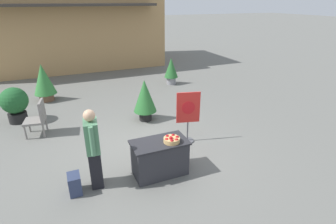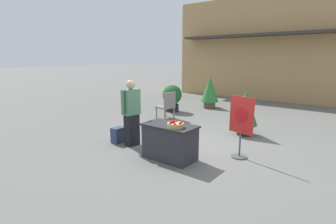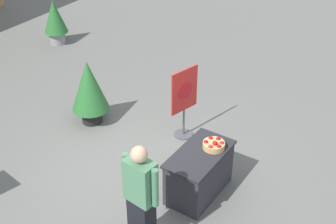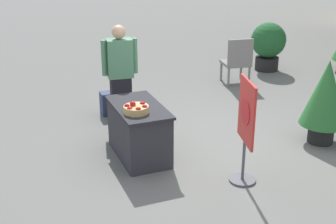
# 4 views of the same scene
# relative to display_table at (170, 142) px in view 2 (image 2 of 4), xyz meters

# --- Properties ---
(ground_plane) EXTENTS (120.00, 120.00, 0.00)m
(ground_plane) POSITION_rel_display_table_xyz_m (0.02, 1.07, -0.40)
(ground_plane) COLOR slate
(storefront_building) EXTENTS (10.51, 5.64, 5.44)m
(storefront_building) POSITION_rel_display_table_xyz_m (-1.18, 11.98, 2.32)
(storefront_building) COLOR tan
(storefront_building) RESTS_ON ground_plane
(display_table) EXTENTS (1.22, 0.67, 0.80)m
(display_table) POSITION_rel_display_table_xyz_m (0.00, 0.00, 0.00)
(display_table) COLOR #2D2D33
(display_table) RESTS_ON ground_plane
(apple_basket) EXTENTS (0.35, 0.35, 0.16)m
(apple_basket) POSITION_rel_display_table_xyz_m (0.24, -0.11, 0.46)
(apple_basket) COLOR tan
(apple_basket) RESTS_ON display_table
(person_visitor) EXTENTS (0.30, 0.61, 1.71)m
(person_visitor) POSITION_rel_display_table_xyz_m (-1.35, 0.13, 0.47)
(person_visitor) COLOR black
(person_visitor) RESTS_ON ground_plane
(backpack) EXTENTS (0.24, 0.34, 0.42)m
(backpack) POSITION_rel_display_table_xyz_m (-1.80, 0.05, -0.19)
(backpack) COLOR #2D3856
(backpack) RESTS_ON ground_plane
(poster_board) EXTENTS (0.61, 0.36, 1.42)m
(poster_board) POSITION_rel_display_table_xyz_m (1.22, 1.05, 0.39)
(poster_board) COLOR #4C4C51
(poster_board) RESTS_ON ground_plane
(patio_chair) EXTENTS (0.62, 0.62, 1.02)m
(patio_chair) POSITION_rel_display_table_xyz_m (-2.49, 3.07, 0.15)
(patio_chair) COLOR gray
(patio_chair) RESTS_ON ground_plane
(potted_plant_near_right) EXTENTS (0.81, 0.81, 1.42)m
(potted_plant_near_right) POSITION_rel_display_table_xyz_m (-2.34, 6.00, 0.38)
(potted_plant_near_right) COLOR brown
(potted_plant_near_right) RESTS_ON ground_plane
(potted_plant_near_left) EXTENTS (0.82, 0.82, 1.13)m
(potted_plant_near_left) POSITION_rel_display_table_xyz_m (-3.17, 4.27, 0.24)
(potted_plant_near_left) COLOR black
(potted_plant_near_left) RESTS_ON ground_plane
(potted_plant_far_left) EXTENTS (0.73, 0.73, 1.34)m
(potted_plant_far_left) POSITION_rel_display_table_xyz_m (0.60, 2.83, 0.37)
(potted_plant_far_left) COLOR black
(potted_plant_far_left) RESTS_ON ground_plane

